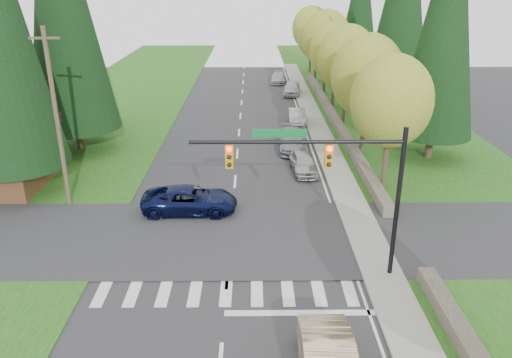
{
  "coord_description": "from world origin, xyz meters",
  "views": [
    {
      "loc": [
        1.12,
        -14.4,
        12.26
      ],
      "look_at": [
        1.31,
        8.98,
        2.8
      ],
      "focal_mm": 35.0,
      "sensor_mm": 36.0,
      "label": 1
    }
  ],
  "objects_px": {
    "suv_navy": "(190,200)",
    "parked_car_b": "(292,140)",
    "parked_car_c": "(297,117)",
    "parked_car_e": "(278,78)",
    "parked_car_a": "(304,163)",
    "parked_car_d": "(292,88)"
  },
  "relations": [
    {
      "from": "parked_car_b",
      "to": "parked_car_d",
      "type": "relative_size",
      "value": 1.14
    },
    {
      "from": "parked_car_b",
      "to": "parked_car_e",
      "type": "xyz_separation_m",
      "value": [
        0.2,
        26.06,
        -0.11
      ]
    },
    {
      "from": "parked_car_d",
      "to": "parked_car_e",
      "type": "distance_m",
      "value": 7.0
    },
    {
      "from": "parked_car_c",
      "to": "parked_car_d",
      "type": "xyz_separation_m",
      "value": [
        0.48,
        12.16,
        0.08
      ]
    },
    {
      "from": "suv_navy",
      "to": "parked_car_b",
      "type": "xyz_separation_m",
      "value": [
        6.58,
        11.0,
        0.0
      ]
    },
    {
      "from": "parked_car_b",
      "to": "parked_car_e",
      "type": "height_order",
      "value": "parked_car_b"
    },
    {
      "from": "suv_navy",
      "to": "parked_car_b",
      "type": "distance_m",
      "value": 12.82
    },
    {
      "from": "suv_navy",
      "to": "parked_car_a",
      "type": "bearing_deg",
      "value": -49.17
    },
    {
      "from": "parked_car_c",
      "to": "parked_car_e",
      "type": "relative_size",
      "value": 0.95
    },
    {
      "from": "suv_navy",
      "to": "parked_car_d",
      "type": "bearing_deg",
      "value": -15.14
    },
    {
      "from": "parked_car_c",
      "to": "parked_car_e",
      "type": "bearing_deg",
      "value": 94.26
    },
    {
      "from": "suv_navy",
      "to": "parked_car_e",
      "type": "height_order",
      "value": "suv_navy"
    },
    {
      "from": "parked_car_a",
      "to": "suv_navy",
      "type": "bearing_deg",
      "value": -142.73
    },
    {
      "from": "suv_navy",
      "to": "parked_car_b",
      "type": "relative_size",
      "value": 1.04
    },
    {
      "from": "parked_car_e",
      "to": "parked_car_b",
      "type": "bearing_deg",
      "value": -85.32
    },
    {
      "from": "suv_navy",
      "to": "parked_car_e",
      "type": "relative_size",
      "value": 1.23
    },
    {
      "from": "parked_car_a",
      "to": "parked_car_e",
      "type": "xyz_separation_m",
      "value": [
        -0.19,
        30.97,
        -0.05
      ]
    },
    {
      "from": "suv_navy",
      "to": "parked_car_e",
      "type": "distance_m",
      "value": 37.68
    },
    {
      "from": "parked_car_c",
      "to": "parked_car_e",
      "type": "xyz_separation_m",
      "value": [
        -0.71,
        19.06,
        -0.05
      ]
    },
    {
      "from": "suv_navy",
      "to": "parked_car_a",
      "type": "relative_size",
      "value": 1.34
    },
    {
      "from": "suv_navy",
      "to": "parked_car_e",
      "type": "bearing_deg",
      "value": -10.7
    },
    {
      "from": "parked_car_c",
      "to": "parked_car_a",
      "type": "bearing_deg",
      "value": -90.41
    }
  ]
}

